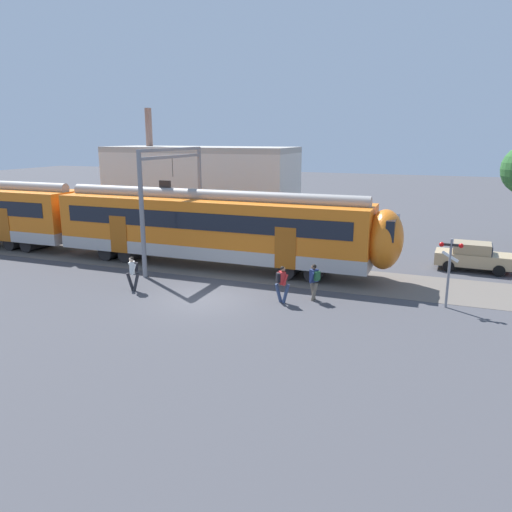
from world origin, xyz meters
TOP-DOWN VIEW (x-y plane):
  - ground_plane at (0.00, 0.00)m, footprint 160.00×160.00m
  - track_bed at (-13.40, 5.42)m, footprint 80.00×4.40m
  - commuter_train at (-10.92, 5.42)m, footprint 38.05×3.07m
  - pedestrian_white at (-3.72, -0.02)m, footprint 0.71×0.50m
  - pedestrian_red at (3.39, 0.84)m, footprint 0.71×0.51m
  - pedestrian_navy at (4.63, 1.68)m, footprint 0.57×0.66m
  - parked_car_tan at (11.45, 9.77)m, footprint 4.05×1.86m
  - catenary_gantry at (-4.57, 5.42)m, footprint 0.24×6.64m
  - crossing_signal at (10.17, 2.78)m, footprint 0.96×0.22m
  - background_building at (-7.42, 14.18)m, footprint 14.11×5.00m

SIDE VIEW (x-z plane):
  - ground_plane at x=0.00m, z-range 0.00..0.00m
  - track_bed at x=-13.40m, z-range 0.00..0.01m
  - parked_car_tan at x=11.45m, z-range 0.01..1.55m
  - pedestrian_white at x=-3.72m, z-range 0.16..1.82m
  - pedestrian_red at x=3.39m, z-range 0.16..1.82m
  - pedestrian_navy at x=4.63m, z-range 0.16..1.82m
  - crossing_signal at x=10.17m, z-range 0.51..3.51m
  - commuter_train at x=-10.92m, z-range -0.11..4.62m
  - background_building at x=-7.42m, z-range -1.39..7.81m
  - catenary_gantry at x=-4.57m, z-range 1.05..7.58m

